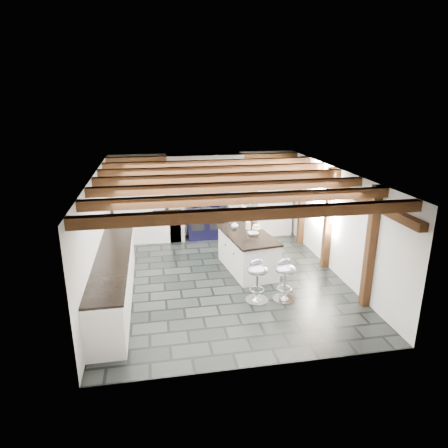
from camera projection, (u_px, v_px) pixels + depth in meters
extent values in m
plane|color=black|center=(223.00, 278.00, 8.62)|extent=(6.00, 6.00, 0.00)
plane|color=white|center=(204.00, 194.00, 11.07)|extent=(5.00, 0.00, 5.00)
plane|color=white|center=(98.00, 235.00, 7.84)|extent=(0.00, 6.00, 6.00)
plane|color=white|center=(335.00, 221.00, 8.69)|extent=(0.00, 6.00, 6.00)
plane|color=white|center=(223.00, 173.00, 7.91)|extent=(6.00, 6.00, 0.00)
cube|color=white|center=(176.00, 205.00, 10.72)|extent=(0.40, 0.60, 1.90)
cube|color=white|center=(234.00, 203.00, 10.99)|extent=(0.40, 0.60, 1.90)
cube|color=#4C2E15|center=(205.00, 166.00, 10.53)|extent=(2.10, 0.65, 0.18)
cube|color=white|center=(205.00, 160.00, 10.49)|extent=(2.00, 0.60, 0.31)
cube|color=black|center=(206.00, 166.00, 10.22)|extent=(1.00, 0.03, 0.22)
cube|color=silver|center=(206.00, 166.00, 10.20)|extent=(0.90, 0.01, 0.14)
cube|color=white|center=(140.00, 205.00, 10.54)|extent=(1.30, 0.58, 2.00)
cube|color=white|center=(273.00, 199.00, 11.16)|extent=(1.00, 0.58, 2.00)
cube|color=white|center=(114.00, 280.00, 7.55)|extent=(0.60, 3.80, 0.88)
cube|color=black|center=(112.00, 257.00, 7.40)|extent=(0.64, 3.80, 0.04)
cube|color=white|center=(167.00, 224.00, 10.83)|extent=(0.70, 0.60, 0.88)
cube|color=black|center=(167.00, 208.00, 10.69)|extent=(0.74, 0.64, 0.04)
cube|color=#4C2E15|center=(335.00, 185.00, 8.43)|extent=(0.15, 5.80, 0.14)
plane|color=white|center=(325.00, 197.00, 9.12)|extent=(0.00, 0.90, 0.90)
cube|color=#4C2E15|center=(256.00, 214.00, 5.50)|extent=(5.00, 0.16, 0.16)
cube|color=#4C2E15|center=(242.00, 198.00, 6.32)|extent=(5.00, 0.16, 0.16)
cube|color=#4C2E15|center=(231.00, 187.00, 7.13)|extent=(5.00, 0.16, 0.16)
cube|color=#4C2E15|center=(223.00, 177.00, 7.94)|extent=(5.00, 0.16, 0.16)
cube|color=#4C2E15|center=(216.00, 170.00, 8.75)|extent=(5.00, 0.16, 0.16)
cube|color=#4C2E15|center=(210.00, 163.00, 9.56)|extent=(5.00, 0.16, 0.16)
cube|color=#4C2E15|center=(205.00, 158.00, 10.37)|extent=(5.00, 0.16, 0.16)
cube|color=#4C2E15|center=(370.00, 248.00, 7.18)|extent=(0.15, 0.15, 2.30)
cube|color=#4C2E15|center=(328.00, 219.00, 8.86)|extent=(0.15, 0.15, 2.30)
cube|color=#4C2E15|center=(302.00, 201.00, 10.36)|extent=(0.15, 0.15, 2.30)
cylinder|color=black|center=(245.00, 191.00, 8.05)|extent=(0.01, 0.01, 0.56)
cylinder|color=white|center=(245.00, 206.00, 8.16)|extent=(0.09, 0.09, 0.22)
cylinder|color=black|center=(244.00, 187.00, 8.34)|extent=(0.01, 0.01, 0.56)
cylinder|color=white|center=(244.00, 203.00, 8.44)|extent=(0.09, 0.09, 0.22)
cylinder|color=black|center=(243.00, 184.00, 8.63)|extent=(0.01, 0.01, 0.56)
cylinder|color=white|center=(243.00, 199.00, 8.73)|extent=(0.09, 0.09, 0.22)
cube|color=black|center=(206.00, 222.00, 10.99)|extent=(1.00, 0.60, 0.90)
ellipsoid|color=silver|center=(196.00, 205.00, 10.80)|extent=(0.28, 0.28, 0.11)
ellipsoid|color=silver|center=(214.00, 204.00, 10.88)|extent=(0.28, 0.28, 0.11)
cylinder|color=silver|center=(207.00, 212.00, 10.57)|extent=(0.95, 0.03, 0.03)
cube|color=black|center=(198.00, 225.00, 10.66)|extent=(0.35, 0.02, 0.30)
cube|color=black|center=(216.00, 224.00, 10.75)|extent=(0.35, 0.02, 0.30)
cube|color=white|center=(247.00, 253.00, 8.92)|extent=(1.05, 1.76, 0.81)
cube|color=black|center=(248.00, 235.00, 8.79)|extent=(1.14, 1.84, 0.05)
imported|color=white|center=(235.00, 225.00, 9.13)|extent=(0.19, 0.19, 0.18)
ellipsoid|color=orange|center=(235.00, 219.00, 9.09)|extent=(0.18, 0.18, 0.11)
cylinder|color=white|center=(248.00, 225.00, 9.09)|extent=(0.11, 0.11, 0.17)
imported|color=white|center=(253.00, 234.00, 8.72)|extent=(0.27, 0.27, 0.06)
cylinder|color=white|center=(257.00, 230.00, 8.88)|extent=(0.05, 0.05, 0.09)
cylinder|color=white|center=(257.00, 228.00, 8.87)|extent=(0.20, 0.20, 0.01)
cylinder|color=beige|center=(257.00, 226.00, 8.85)|extent=(0.16, 0.16, 0.06)
cylinder|color=silver|center=(284.00, 299.00, 7.71)|extent=(0.44, 0.44, 0.03)
cone|color=silver|center=(284.00, 297.00, 7.69)|extent=(0.20, 0.20, 0.08)
cylinder|color=silver|center=(285.00, 284.00, 7.61)|extent=(0.05, 0.05, 0.55)
torus|color=silver|center=(285.00, 288.00, 7.64)|extent=(0.28, 0.28, 0.02)
ellipsoid|color=#9799A4|center=(286.00, 269.00, 7.51)|extent=(0.51, 0.51, 0.18)
ellipsoid|color=#9799A4|center=(283.00, 262.00, 7.57)|extent=(0.30, 0.19, 0.15)
cylinder|color=silver|center=(257.00, 300.00, 7.67)|extent=(0.45, 0.45, 0.03)
cone|color=silver|center=(257.00, 298.00, 7.65)|extent=(0.20, 0.20, 0.08)
cylinder|color=silver|center=(257.00, 285.00, 7.57)|extent=(0.05, 0.05, 0.56)
torus|color=silver|center=(257.00, 289.00, 7.60)|extent=(0.28, 0.28, 0.02)
ellipsoid|color=#9799A4|center=(258.00, 270.00, 7.47)|extent=(0.50, 0.50, 0.18)
ellipsoid|color=#9799A4|center=(255.00, 263.00, 7.53)|extent=(0.30, 0.19, 0.16)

